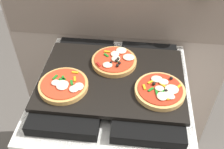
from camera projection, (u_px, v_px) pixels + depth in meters
The scene contains 6 objects.
kitchen_backsplash at pixel (120, 50), 1.31m from camera, with size 1.10×0.09×1.55m.
stove at pixel (112, 145), 1.29m from camera, with size 0.60×0.64×0.90m.
baking_tray at pixel (112, 78), 0.98m from camera, with size 0.54×0.38×0.02m, color black.
pizza_left at pixel (64, 85), 0.93m from camera, with size 0.18×0.18×0.03m.
pizza_right at pixel (161, 90), 0.91m from camera, with size 0.18×0.18×0.03m.
pizza_center at pixel (114, 61), 1.03m from camera, with size 0.18×0.18×0.03m.
Camera 1 is at (0.08, -0.71, 1.59)m, focal length 41.77 mm.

